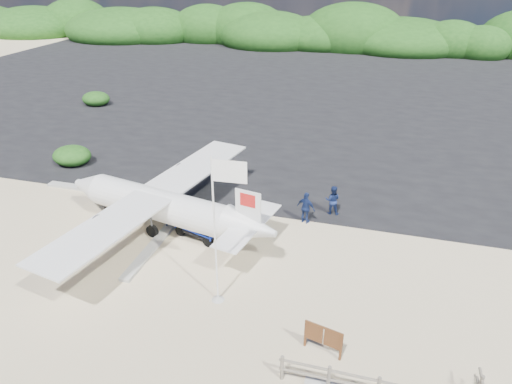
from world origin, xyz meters
TOP-DOWN VIEW (x-y plane):
  - ground at (0.00, 0.00)m, footprint 160.00×160.00m
  - asphalt_apron at (0.00, 30.00)m, footprint 90.00×50.00m
  - lagoon at (-9.00, 1.50)m, footprint 9.00×7.00m
  - vegetation_band at (0.00, 55.00)m, footprint 124.00×8.00m
  - baggage_cart at (-2.72, 2.20)m, footprint 2.72×2.05m
  - flagpole at (-0.30, -1.94)m, footprint 1.28×0.60m
  - signboard at (4.11, -3.55)m, footprint 1.46×0.48m
  - crew_a at (-4.49, 2.50)m, footprint 0.78×0.62m
  - crew_b at (3.19, 6.12)m, footprint 0.83×0.67m
  - crew_c at (2.01, 4.85)m, footprint 1.09×0.74m
  - aircraft_large at (9.23, 26.11)m, footprint 16.48×16.48m
  - aircraft_small at (-5.30, 30.08)m, footprint 10.01×10.01m

SIDE VIEW (x-z plane):
  - ground at x=0.00m, z-range 0.00..0.00m
  - asphalt_apron at x=0.00m, z-range -0.02..0.02m
  - lagoon at x=-9.00m, z-range -0.20..0.20m
  - vegetation_band at x=0.00m, z-range -2.20..2.20m
  - baggage_cart at x=-2.72m, z-range -0.60..0.60m
  - flagpole at x=-0.30m, z-range -3.12..3.12m
  - signboard at x=4.11m, z-range -0.61..0.61m
  - aircraft_large at x=9.23m, z-range -2.11..2.11m
  - aircraft_small at x=-5.30m, z-range -1.28..1.28m
  - crew_b at x=3.19m, z-range 0.00..1.63m
  - crew_c at x=2.01m, z-range 0.00..1.72m
  - crew_a at x=-4.49m, z-range 0.00..1.86m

